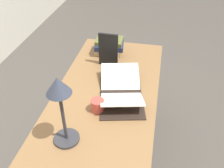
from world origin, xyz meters
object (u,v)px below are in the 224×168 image
(reading_lamp, at_px, (60,98))
(open_book, at_px, (121,90))
(book_stack_tall, at_px, (109,46))
(book_standing_upright, at_px, (108,50))
(coffee_mug, at_px, (98,105))

(reading_lamp, bearing_deg, open_book, -26.03)
(book_stack_tall, relative_size, reading_lamp, 0.61)
(book_standing_upright, bearing_deg, book_stack_tall, 11.49)
(open_book, bearing_deg, coffee_mug, 137.02)
(open_book, relative_size, book_stack_tall, 2.23)
(book_stack_tall, bearing_deg, open_book, -159.77)
(open_book, xyz_separation_m, coffee_mug, (-0.20, 0.12, 0.01))
(book_stack_tall, bearing_deg, reading_lamp, 178.10)
(book_stack_tall, distance_m, coffee_mug, 0.73)
(coffee_mug, bearing_deg, reading_lamp, 157.30)
(book_stack_tall, height_order, coffee_mug, book_stack_tall)
(book_standing_upright, height_order, coffee_mug, book_standing_upright)
(open_book, relative_size, book_standing_upright, 2.13)
(open_book, bearing_deg, reading_lamp, 141.23)
(book_stack_tall, height_order, reading_lamp, reading_lamp)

